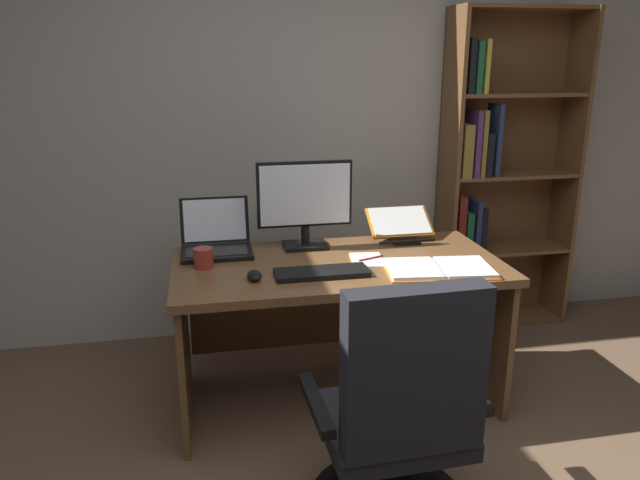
# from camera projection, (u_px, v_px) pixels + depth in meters

# --- Properties ---
(wall_back) EXTENTS (5.29, 0.12, 2.65)m
(wall_back) POSITION_uv_depth(u_px,v_px,m) (309.00, 118.00, 3.62)
(wall_back) COLOR #B2ADA3
(wall_back) RESTS_ON ground
(desk) EXTENTS (1.55, 0.78, 0.74)m
(desk) POSITION_uv_depth(u_px,v_px,m) (334.00, 295.00, 3.00)
(desk) COLOR brown
(desk) RESTS_ON ground
(bookshelf) EXTENTS (0.83, 0.29, 1.95)m
(bookshelf) POSITION_uv_depth(u_px,v_px,m) (493.00, 183.00, 3.74)
(bookshelf) COLOR brown
(bookshelf) RESTS_ON ground
(office_chair) EXTENTS (0.62, 0.60, 1.00)m
(office_chair) POSITION_uv_depth(u_px,v_px,m) (399.00, 429.00, 2.12)
(office_chair) COLOR black
(office_chair) RESTS_ON ground
(monitor) EXTENTS (0.48, 0.16, 0.44)m
(monitor) POSITION_uv_depth(u_px,v_px,m) (305.00, 204.00, 3.03)
(monitor) COLOR black
(monitor) RESTS_ON desk
(laptop) EXTENTS (0.35, 0.32, 0.25)m
(laptop) POSITION_uv_depth(u_px,v_px,m) (216.00, 241.00, 3.01)
(laptop) COLOR black
(laptop) RESTS_ON desk
(keyboard) EXTENTS (0.42, 0.15, 0.02)m
(keyboard) POSITION_uv_depth(u_px,v_px,m) (322.00, 273.00, 2.69)
(keyboard) COLOR black
(keyboard) RESTS_ON desk
(computer_mouse) EXTENTS (0.06, 0.10, 0.04)m
(computer_mouse) POSITION_uv_depth(u_px,v_px,m) (254.00, 276.00, 2.64)
(computer_mouse) COLOR black
(computer_mouse) RESTS_ON desk
(reading_stand_with_book) EXTENTS (0.34, 0.25, 0.15)m
(reading_stand_with_book) POSITION_uv_depth(u_px,v_px,m) (400.00, 225.00, 3.22)
(reading_stand_with_book) COLOR black
(reading_stand_with_book) RESTS_ON desk
(open_binder) EXTENTS (0.52, 0.35, 0.02)m
(open_binder) POSITION_uv_depth(u_px,v_px,m) (439.00, 269.00, 2.75)
(open_binder) COLOR orange
(open_binder) RESTS_ON desk
(notepad) EXTENTS (0.18, 0.23, 0.01)m
(notepad) POSITION_uv_depth(u_px,v_px,m) (367.00, 260.00, 2.88)
(notepad) COLOR silver
(notepad) RESTS_ON desk
(pen) EXTENTS (0.13, 0.06, 0.01)m
(pen) POSITION_uv_depth(u_px,v_px,m) (371.00, 258.00, 2.88)
(pen) COLOR maroon
(pen) RESTS_ON notepad
(coffee_mug) EXTENTS (0.09, 0.09, 0.09)m
(coffee_mug) POSITION_uv_depth(u_px,v_px,m) (204.00, 258.00, 2.78)
(coffee_mug) COLOR maroon
(coffee_mug) RESTS_ON desk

